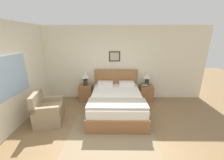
{
  "coord_description": "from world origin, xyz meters",
  "views": [
    {
      "loc": [
        0.17,
        -2.24,
        2.21
      ],
      "look_at": [
        0.14,
        1.44,
        1.06
      ],
      "focal_mm": 22.0,
      "sensor_mm": 36.0,
      "label": 1
    }
  ],
  "objects": [
    {
      "name": "nightstand_by_door",
      "position": [
        1.36,
        2.36,
        0.29
      ],
      "size": [
        0.45,
        0.43,
        0.58
      ],
      "color": "#936038",
      "rests_on": "ground_plane"
    },
    {
      "name": "ground_plane",
      "position": [
        0.0,
        0.0,
        0.0
      ],
      "size": [
        16.0,
        16.0,
        0.0
      ],
      "primitive_type": "plane",
      "color": "olive"
    },
    {
      "name": "book_hardcover_middle",
      "position": [
        1.26,
        2.32,
        0.62
      ],
      "size": [
        0.18,
        0.24,
        0.03
      ],
      "rotation": [
        0.0,
        0.0,
        -0.01
      ],
      "color": "beige",
      "rests_on": "book_thick_bottom"
    },
    {
      "name": "table_lamp_near_window",
      "position": [
        -0.81,
        2.34,
        0.93
      ],
      "size": [
        0.3,
        0.3,
        0.52
      ],
      "color": "#2D2823",
      "rests_on": "nightstand_near_window"
    },
    {
      "name": "book_thick_bottom",
      "position": [
        1.26,
        2.32,
        0.59
      ],
      "size": [
        0.18,
        0.22,
        0.03
      ],
      "rotation": [
        0.0,
        0.0,
        -0.14
      ],
      "color": "#232328",
      "rests_on": "nightstand_by_door"
    },
    {
      "name": "wall_back",
      "position": [
        0.0,
        2.64,
        1.3
      ],
      "size": [
        6.93,
        0.09,
        2.6
      ],
      "color": "beige",
      "rests_on": "ground_plane"
    },
    {
      "name": "bed",
      "position": [
        0.27,
        1.54,
        0.32
      ],
      "size": [
        1.54,
        2.07,
        1.11
      ],
      "color": "#936038",
      "rests_on": "ground_plane"
    },
    {
      "name": "table_lamp_by_door",
      "position": [
        1.35,
        2.34,
        0.93
      ],
      "size": [
        0.3,
        0.3,
        0.52
      ],
      "color": "#2D2823",
      "rests_on": "nightstand_by_door"
    },
    {
      "name": "area_rug_main",
      "position": [
        0.12,
        0.53,
        0.0
      ],
      "size": [
        2.01,
        1.65,
        0.01
      ],
      "color": "#897556",
      "rests_on": "ground_plane"
    },
    {
      "name": "wall_left",
      "position": [
        -2.29,
        1.28,
        1.3
      ],
      "size": [
        0.08,
        5.01,
        2.6
      ],
      "color": "beige",
      "rests_on": "ground_plane"
    },
    {
      "name": "armchair",
      "position": [
        -1.58,
        0.99,
        0.3
      ],
      "size": [
        0.8,
        0.86,
        0.87
      ],
      "rotation": [
        0.0,
        0.0,
        -1.37
      ],
      "color": "#998466",
      "rests_on": "ground_plane"
    },
    {
      "name": "nightstand_near_window",
      "position": [
        -0.82,
        2.36,
        0.29
      ],
      "size": [
        0.45,
        0.43,
        0.58
      ],
      "color": "#936038",
      "rests_on": "ground_plane"
    },
    {
      "name": "book_novel_upper",
      "position": [
        1.26,
        2.32,
        0.65
      ],
      "size": [
        0.19,
        0.22,
        0.03
      ],
      "rotation": [
        0.0,
        0.0,
        0.08
      ],
      "color": "#4C7551",
      "rests_on": "book_hardcover_middle"
    }
  ]
}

